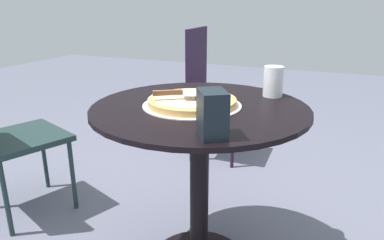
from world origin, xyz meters
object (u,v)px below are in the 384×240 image
pizza_server (181,93)px  patio_chair_far (4,130)px  patio_chair_corner (209,84)px  drinking_cup (273,81)px  patio_table (200,154)px  pizza_on_tray (192,102)px  napkin_dispenser (212,114)px

pizza_server → patio_chair_far: bearing=88.9°
patio_chair_corner → drinking_cup: bearing=-145.4°
patio_chair_far → patio_chair_corner: 1.34m
patio_chair_corner → patio_table: bearing=-161.3°
pizza_on_tray → patio_chair_far: size_ratio=0.45×
patio_table → napkin_dispenser: napkin_dispenser is taller
pizza_server → patio_chair_corner: patio_chair_corner is taller
pizza_on_tray → napkin_dispenser: 0.34m
patio_chair_corner → patio_chair_far: bearing=149.9°
pizza_server → napkin_dispenser: 0.33m
patio_table → patio_chair_corner: bearing=18.7°
patio_table → patio_chair_far: 1.06m
patio_chair_far → napkin_dispenser: bearing=-102.4°
patio_chair_corner → pizza_server: bearing=-164.6°
pizza_server → patio_chair_far: 1.04m
pizza_on_tray → drinking_cup: 0.37m
patio_table → patio_chair_corner: (1.14, 0.38, 0.01)m
patio_table → patio_chair_corner: size_ratio=0.89×
pizza_on_tray → patio_chair_far: patio_chair_far is taller
patio_table → napkin_dispenser: bearing=-151.9°
patio_table → pizza_server: (-0.04, 0.06, 0.26)m
patio_table → patio_chair_far: (-0.02, 1.06, -0.04)m
patio_table → pizza_on_tray: bearing=107.1°
drinking_cup → napkin_dispenser: bearing=172.6°
patio_table → patio_chair_far: size_ratio=0.99×
pizza_server → napkin_dispenser: (-0.25, -0.21, 0.02)m
pizza_on_tray → napkin_dispenser: napkin_dispenser is taller
patio_table → drinking_cup: 0.43m
patio_table → napkin_dispenser: size_ratio=5.98×
napkin_dispenser → patio_chair_corner: (1.43, 0.54, -0.26)m
drinking_cup → napkin_dispenser: napkin_dispenser is taller
pizza_on_tray → napkin_dispenser: bearing=-146.9°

